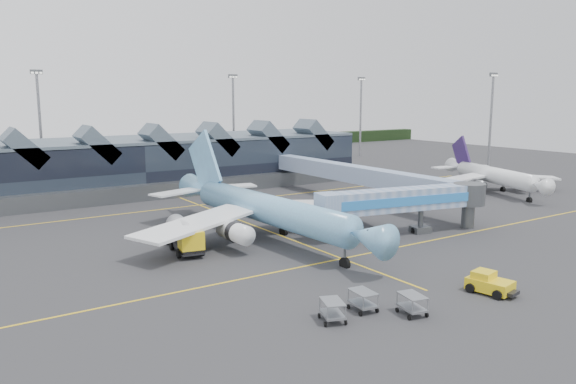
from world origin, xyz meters
TOP-DOWN VIEW (x-y plane):
  - ground at (0.00, 0.00)m, footprint 260.00×260.00m
  - taxi_stripes at (0.00, 10.00)m, footprint 120.00×60.00m
  - tree_line_far at (0.00, 110.00)m, footprint 260.00×4.00m
  - terminal at (-5.07, 47.35)m, footprint 90.00×22.25m
  - light_masts at (21.00, 62.80)m, footprint 132.40×42.56m
  - main_airliner at (-2.42, 4.23)m, footprint 34.76×40.00m
  - regional_jet at (49.42, 10.16)m, footprint 24.72×27.67m
  - jet_bridge at (14.68, -4.30)m, footprint 23.64×7.81m
  - fuel_truck at (-12.58, 4.93)m, footprint 4.15×10.01m
  - pushback_tug at (4.18, -23.38)m, footprint 3.28×4.52m
  - baggage_carts at (-8.16, -21.44)m, footprint 8.30×5.39m

SIDE VIEW (x-z plane):
  - ground at x=0.00m, z-range 0.00..0.00m
  - taxi_stripes at x=0.00m, z-range 0.00..0.01m
  - pushback_tug at x=4.18m, z-range -0.09..1.77m
  - baggage_carts at x=-8.16m, z-range 0.10..1.76m
  - fuel_truck at x=-12.58m, z-range 0.20..3.53m
  - tree_line_far at x=0.00m, z-range 0.00..4.00m
  - regional_jet at x=49.42m, z-range -1.78..7.96m
  - main_airliner at x=-2.42m, z-range -2.65..10.20m
  - jet_bridge at x=14.68m, z-range 1.29..7.29m
  - terminal at x=-5.07m, z-range -1.38..11.14m
  - light_masts at x=21.00m, z-range 1.26..23.71m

